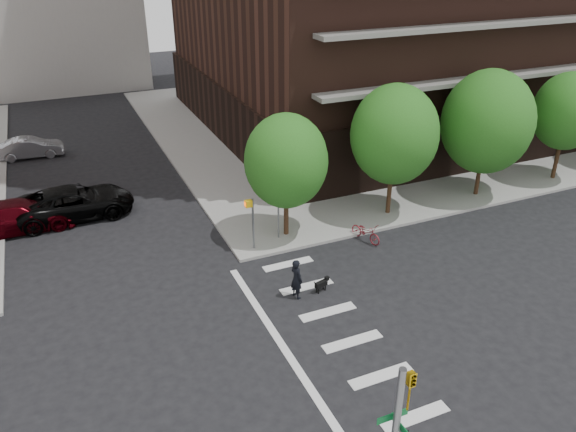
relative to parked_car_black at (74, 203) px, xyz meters
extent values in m
plane|color=black|center=(5.50, -14.98, -0.86)|extent=(120.00, 120.00, 0.00)
cube|color=gray|center=(26.00, 8.52, -0.78)|extent=(39.00, 33.00, 0.15)
cube|color=silver|center=(8.50, -18.98, -0.85)|extent=(2.40, 0.50, 0.01)
cube|color=silver|center=(8.50, -16.98, -0.85)|extent=(2.40, 0.50, 0.01)
cube|color=silver|center=(8.50, -14.98, -0.85)|extent=(2.40, 0.50, 0.01)
cube|color=silver|center=(8.50, -12.98, -0.85)|extent=(2.40, 0.50, 0.01)
cube|color=silver|center=(8.50, -10.98, -0.85)|extent=(2.40, 0.50, 0.01)
cube|color=silver|center=(8.50, -8.98, -0.85)|extent=(2.40, 0.50, 0.01)
cube|color=silver|center=(6.00, -14.98, -0.85)|extent=(0.30, 13.00, 0.01)
cube|color=black|center=(23.50, 9.02, 1.29)|extent=(25.50, 25.50, 4.00)
cylinder|color=#301E11|center=(9.50, -6.48, 0.44)|extent=(0.24, 0.24, 2.30)
sphere|color=#235B19|center=(9.50, -6.48, 3.19)|extent=(4.00, 4.00, 4.00)
cylinder|color=#301E11|center=(15.50, -6.48, 0.59)|extent=(0.24, 0.24, 2.60)
sphere|color=#235B19|center=(15.50, -6.48, 3.69)|extent=(4.50, 4.50, 4.50)
cylinder|color=#301E11|center=(21.50, -6.48, 0.44)|extent=(0.24, 0.24, 2.30)
sphere|color=#235B19|center=(21.50, -6.48, 3.59)|extent=(5.00, 5.00, 5.00)
cylinder|color=#301E11|center=(27.50, -6.48, 0.59)|extent=(0.24, 0.24, 2.60)
sphere|color=#235B19|center=(27.50, -6.48, 3.49)|extent=(4.00, 4.00, 4.00)
imported|color=gold|center=(5.25, -22.48, 4.59)|extent=(0.16, 0.20, 1.00)
cube|color=#0A5926|center=(5.00, -22.33, 3.89)|extent=(0.75, 0.02, 0.18)
cube|color=#0A5926|center=(5.15, -22.48, 3.64)|extent=(0.02, 0.75, 0.18)
cylinder|color=slate|center=(7.50, -7.18, 0.59)|extent=(0.10, 0.10, 2.60)
cube|color=gold|center=(7.30, -7.18, 1.69)|extent=(0.32, 0.25, 0.32)
cylinder|color=slate|center=(9.00, -6.68, 0.39)|extent=(0.08, 0.08, 2.20)
cube|color=gold|center=(9.00, -6.83, 1.29)|extent=(0.64, 0.02, 0.64)
imported|color=black|center=(0.00, 0.00, 0.00)|extent=(3.06, 6.27, 1.72)
imported|color=#380208|center=(-2.70, -0.41, -0.05)|extent=(2.36, 5.62, 1.62)
imported|color=gray|center=(-1.91, 10.69, -0.17)|extent=(1.69, 4.26, 1.38)
imported|color=maroon|center=(12.92, -8.48, -0.37)|extent=(1.13, 1.95, 0.97)
imported|color=black|center=(7.78, -11.49, 0.04)|extent=(0.73, 0.56, 1.79)
cube|color=black|center=(8.91, -11.54, -0.48)|extent=(0.62, 0.34, 0.23)
cube|color=black|center=(9.22, -11.46, -0.34)|extent=(0.20, 0.18, 0.17)
cylinder|color=black|center=(9.09, -11.48, -0.73)|extent=(0.06, 0.06, 0.26)
cylinder|color=black|center=(8.73, -11.60, -0.73)|extent=(0.06, 0.06, 0.26)
camera|label=1|loc=(-0.40, -29.22, 12.84)|focal=35.00mm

